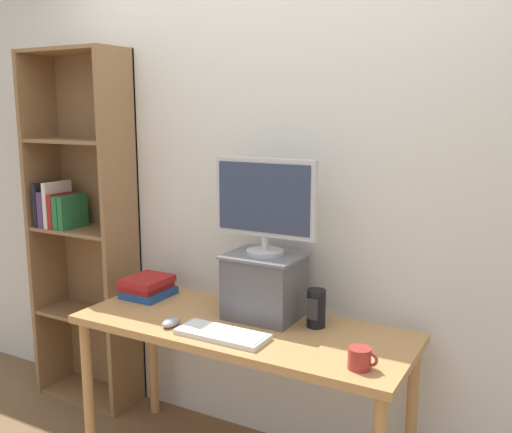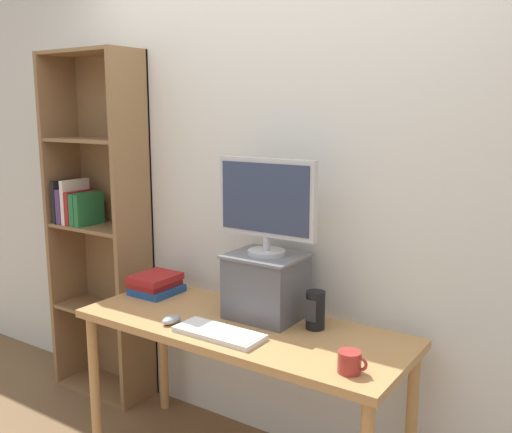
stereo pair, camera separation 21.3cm
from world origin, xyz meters
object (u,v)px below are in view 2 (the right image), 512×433
object	(u,v)px
desk	(241,341)
bookshelf_unit	(99,224)
keyboard	(220,333)
coffee_mug	(350,362)
desk_speaker	(315,310)
riser_box	(266,285)
book_stack	(156,284)
computer_mouse	(171,320)
computer_monitor	(266,202)

from	to	relation	value
desk	bookshelf_unit	distance (m)	1.27
keyboard	coffee_mug	distance (m)	0.60
desk	desk_speaker	bearing A→B (deg)	24.45
riser_box	keyboard	distance (m)	0.34
riser_box	book_stack	distance (m)	0.67
riser_box	keyboard	world-z (taller)	riser_box
riser_box	coffee_mug	world-z (taller)	riser_box
book_stack	riser_box	bearing A→B (deg)	2.96
computer_mouse	desk_speaker	distance (m)	0.65
computer_monitor	coffee_mug	bearing A→B (deg)	-28.63
desk	computer_monitor	distance (m)	0.64
bookshelf_unit	book_stack	distance (m)	0.63
computer_monitor	keyboard	size ratio (longest dim) A/B	1.24
desk	book_stack	distance (m)	0.64
computer_monitor	book_stack	size ratio (longest dim) A/B	2.06
bookshelf_unit	desk_speaker	world-z (taller)	bookshelf_unit
bookshelf_unit	riser_box	bearing A→B (deg)	-4.60
bookshelf_unit	book_stack	bearing A→B (deg)	-13.18
computer_mouse	book_stack	xyz separation A→B (m)	(-0.36, 0.27, 0.03)
riser_box	book_stack	bearing A→B (deg)	-177.04
desk	coffee_mug	xyz separation A→B (m)	(0.61, -0.17, 0.12)
computer_monitor	coffee_mug	distance (m)	0.81
desk	computer_mouse	bearing A→B (deg)	-147.13
computer_monitor	desk	bearing A→B (deg)	-107.51
desk	book_stack	xyz separation A→B (m)	(-0.62, 0.11, 0.13)
desk	desk_speaker	distance (m)	0.37
book_stack	coffee_mug	xyz separation A→B (m)	(1.23, -0.28, -0.01)
desk	riser_box	xyz separation A→B (m)	(0.04, 0.14, 0.24)
bookshelf_unit	riser_box	world-z (taller)	bookshelf_unit
keyboard	book_stack	xyz separation A→B (m)	(-0.62, 0.27, 0.04)
computer_mouse	coffee_mug	bearing A→B (deg)	-0.02
keyboard	book_stack	size ratio (longest dim) A/B	1.66
riser_box	desk_speaker	size ratio (longest dim) A/B	2.00
book_stack	desk_speaker	distance (m)	0.92
desk	riser_box	size ratio (longest dim) A/B	4.52
computer_monitor	book_stack	xyz separation A→B (m)	(-0.66, -0.03, -0.49)
bookshelf_unit	computer_mouse	distance (m)	1.05
desk	computer_monitor	size ratio (longest dim) A/B	3.09
keyboard	book_stack	world-z (taller)	book_stack
bookshelf_unit	keyboard	world-z (taller)	bookshelf_unit
desk	keyboard	bearing A→B (deg)	-88.64
riser_box	coffee_mug	distance (m)	0.65
bookshelf_unit	computer_monitor	bearing A→B (deg)	-4.67
desk	computer_mouse	size ratio (longest dim) A/B	14.73
desk	computer_monitor	world-z (taller)	computer_monitor
desk	keyboard	world-z (taller)	keyboard
bookshelf_unit	computer_monitor	xyz separation A→B (m)	(1.23, -0.10, 0.26)
bookshelf_unit	desk	bearing A→B (deg)	-11.35
bookshelf_unit	desk_speaker	distance (m)	1.51
bookshelf_unit	desk_speaker	xyz separation A→B (m)	(1.49, -0.10, -0.20)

